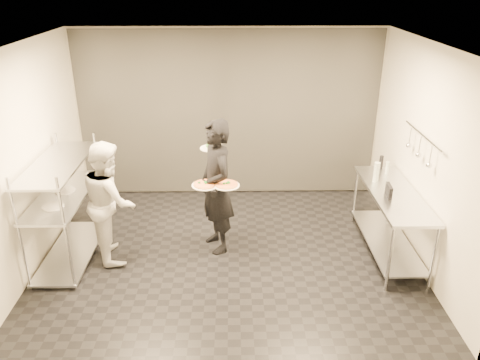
{
  "coord_description": "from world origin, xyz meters",
  "views": [
    {
      "loc": [
        0.07,
        -5.5,
        3.57
      ],
      "look_at": [
        0.16,
        0.02,
        1.1
      ],
      "focal_mm": 35.0,
      "sensor_mm": 36.0,
      "label": 1
    }
  ],
  "objects_px": {
    "waiter": "(216,187)",
    "pizza_plate_near": "(205,184)",
    "pizza_plate_far": "(227,185)",
    "bottle_clear": "(387,168)",
    "chef": "(110,201)",
    "bottle_dark": "(381,162)",
    "prep_counter": "(391,212)",
    "bottle_green": "(376,172)",
    "pass_rack": "(64,205)",
    "salad_plate": "(211,147)",
    "pos_monitor": "(389,191)"
  },
  "relations": [
    {
      "from": "bottle_dark",
      "to": "prep_counter",
      "type": "bearing_deg",
      "value": -93.76
    },
    {
      "from": "prep_counter",
      "to": "waiter",
      "type": "relative_size",
      "value": 0.97
    },
    {
      "from": "bottle_dark",
      "to": "bottle_clear",
      "type": "bearing_deg",
      "value": -78.39
    },
    {
      "from": "chef",
      "to": "bottle_dark",
      "type": "xyz_separation_m",
      "value": [
        3.78,
        0.79,
        0.2
      ]
    },
    {
      "from": "pass_rack",
      "to": "bottle_clear",
      "type": "height_order",
      "value": "pass_rack"
    },
    {
      "from": "pos_monitor",
      "to": "bottle_dark",
      "type": "relative_size",
      "value": 1.14
    },
    {
      "from": "pizza_plate_near",
      "to": "bottle_clear",
      "type": "xyz_separation_m",
      "value": [
        2.56,
        0.65,
        -0.05
      ]
    },
    {
      "from": "waiter",
      "to": "bottle_green",
      "type": "height_order",
      "value": "waiter"
    },
    {
      "from": "waiter",
      "to": "bottle_green",
      "type": "bearing_deg",
      "value": 71.2
    },
    {
      "from": "pos_monitor",
      "to": "bottle_dark",
      "type": "height_order",
      "value": "bottle_dark"
    },
    {
      "from": "pos_monitor",
      "to": "bottle_dark",
      "type": "distance_m",
      "value": 0.95
    },
    {
      "from": "pass_rack",
      "to": "waiter",
      "type": "height_order",
      "value": "waiter"
    },
    {
      "from": "chef",
      "to": "pos_monitor",
      "type": "relative_size",
      "value": 7.29
    },
    {
      "from": "bottle_dark",
      "to": "waiter",
      "type": "bearing_deg",
      "value": -165.22
    },
    {
      "from": "waiter",
      "to": "pizza_plate_near",
      "type": "distance_m",
      "value": 0.27
    },
    {
      "from": "chef",
      "to": "bottle_green",
      "type": "xyz_separation_m",
      "value": [
        3.58,
        0.34,
        0.24
      ]
    },
    {
      "from": "prep_counter",
      "to": "pos_monitor",
      "type": "bearing_deg",
      "value": -132.25
    },
    {
      "from": "pizza_plate_near",
      "to": "bottle_dark",
      "type": "bearing_deg",
      "value": 18.19
    },
    {
      "from": "chef",
      "to": "pizza_plate_near",
      "type": "bearing_deg",
      "value": -112.11
    },
    {
      "from": "prep_counter",
      "to": "salad_plate",
      "type": "distance_m",
      "value": 2.57
    },
    {
      "from": "pos_monitor",
      "to": "waiter",
      "type": "bearing_deg",
      "value": 177.18
    },
    {
      "from": "pass_rack",
      "to": "bottle_green",
      "type": "distance_m",
      "value": 4.2
    },
    {
      "from": "pizza_plate_near",
      "to": "salad_plate",
      "type": "distance_m",
      "value": 0.59
    },
    {
      "from": "pizza_plate_near",
      "to": "bottle_clear",
      "type": "relative_size",
      "value": 1.96
    },
    {
      "from": "pizza_plate_far",
      "to": "bottle_clear",
      "type": "bearing_deg",
      "value": 16.63
    },
    {
      "from": "chef",
      "to": "pizza_plate_near",
      "type": "distance_m",
      "value": 1.28
    },
    {
      "from": "prep_counter",
      "to": "chef",
      "type": "xyz_separation_m",
      "value": [
        -3.73,
        0.01,
        0.19
      ]
    },
    {
      "from": "bottle_clear",
      "to": "bottle_dark",
      "type": "distance_m",
      "value": 0.18
    },
    {
      "from": "prep_counter",
      "to": "pizza_plate_near",
      "type": "height_order",
      "value": "pizza_plate_near"
    },
    {
      "from": "waiter",
      "to": "pos_monitor",
      "type": "relative_size",
      "value": 8.3
    },
    {
      "from": "pos_monitor",
      "to": "pass_rack",
      "type": "bearing_deg",
      "value": -176.86
    },
    {
      "from": "waiter",
      "to": "bottle_clear",
      "type": "height_order",
      "value": "waiter"
    },
    {
      "from": "pizza_plate_near",
      "to": "pass_rack",
      "type": "bearing_deg",
      "value": 179.16
    },
    {
      "from": "pass_rack",
      "to": "pizza_plate_near",
      "type": "distance_m",
      "value": 1.88
    },
    {
      "from": "bottle_green",
      "to": "bottle_dark",
      "type": "height_order",
      "value": "bottle_green"
    },
    {
      "from": "bottle_clear",
      "to": "bottle_dark",
      "type": "xyz_separation_m",
      "value": [
        -0.04,
        0.18,
        0.01
      ]
    },
    {
      "from": "chef",
      "to": "pos_monitor",
      "type": "height_order",
      "value": "chef"
    },
    {
      "from": "pass_rack",
      "to": "salad_plate",
      "type": "xyz_separation_m",
      "value": [
        1.92,
        0.45,
        0.63
      ]
    },
    {
      "from": "chef",
      "to": "pass_rack",
      "type": "bearing_deg",
      "value": 70.43
    },
    {
      "from": "pass_rack",
      "to": "bottle_green",
      "type": "xyz_separation_m",
      "value": [
        4.18,
        0.34,
        0.29
      ]
    },
    {
      "from": "bottle_green",
      "to": "pass_rack",
      "type": "bearing_deg",
      "value": -175.29
    },
    {
      "from": "prep_counter",
      "to": "bottle_green",
      "type": "bearing_deg",
      "value": 113.9
    },
    {
      "from": "waiter",
      "to": "bottle_clear",
      "type": "xyz_separation_m",
      "value": [
        2.43,
        0.45,
        0.08
      ]
    },
    {
      "from": "pass_rack",
      "to": "salad_plate",
      "type": "height_order",
      "value": "pass_rack"
    },
    {
      "from": "prep_counter",
      "to": "chef",
      "type": "height_order",
      "value": "chef"
    },
    {
      "from": "salad_plate",
      "to": "bottle_clear",
      "type": "bearing_deg",
      "value": 3.93
    },
    {
      "from": "chef",
      "to": "salad_plate",
      "type": "bearing_deg",
      "value": -91.96
    },
    {
      "from": "pos_monitor",
      "to": "bottle_clear",
      "type": "bearing_deg",
      "value": 79.34
    },
    {
      "from": "chef",
      "to": "bottle_dark",
      "type": "height_order",
      "value": "chef"
    },
    {
      "from": "pizza_plate_near",
      "to": "pos_monitor",
      "type": "bearing_deg",
      "value": -2.49
    }
  ]
}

